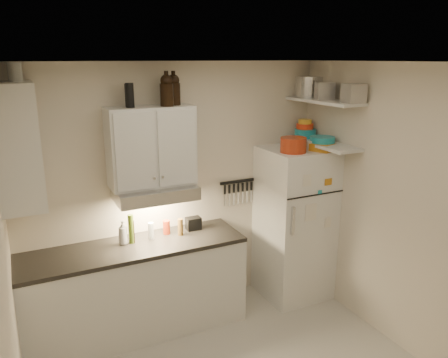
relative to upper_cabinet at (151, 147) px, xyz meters
name	(u,v)px	position (x,y,z in m)	size (l,w,h in m)	color
ceiling	(250,61)	(0.30, -1.33, 0.78)	(3.20, 3.00, 0.02)	white
back_wall	(177,191)	(0.30, 0.18, -0.53)	(3.20, 0.02, 2.60)	beige
left_wall	(4,296)	(-1.31, -1.33, -0.53)	(0.02, 3.00, 2.60)	beige
right_wall	(405,212)	(1.91, -1.33, -0.53)	(0.02, 3.00, 2.60)	beige
base_cabinet	(137,291)	(-0.25, -0.14, -1.39)	(2.10, 0.60, 0.88)	silver
countertop	(134,247)	(-0.25, -0.14, -0.93)	(2.10, 0.62, 0.04)	black
upper_cabinet	(151,147)	(0.00, 0.00, 0.00)	(0.80, 0.33, 0.75)	silver
side_cabinet	(17,146)	(-1.14, -0.14, 0.12)	(0.33, 0.55, 1.00)	silver
range_hood	(155,193)	(0.00, -0.06, -0.44)	(0.76, 0.46, 0.12)	silver
fridge	(294,223)	(1.55, -0.18, -0.98)	(0.70, 0.68, 1.70)	white
shelf_hi	(324,101)	(1.75, -0.31, 0.38)	(0.30, 0.95, 0.03)	silver
shelf_lo	(321,143)	(1.75, -0.31, -0.07)	(0.30, 0.95, 0.03)	silver
knife_strip	(238,181)	(1.00, 0.15, -0.51)	(0.42, 0.02, 0.03)	black
dutch_oven	(293,145)	(1.39, -0.32, -0.05)	(0.26, 0.26, 0.15)	#A32E13
book_stack	(321,147)	(1.69, -0.38, -0.09)	(0.18, 0.23, 0.08)	#C67B18
spice_jar	(309,146)	(1.59, -0.31, -0.08)	(0.06, 0.06, 0.10)	silver
stock_pot	(309,87)	(1.81, 0.04, 0.50)	(0.31, 0.31, 0.22)	silver
tin_a	(325,91)	(1.75, -0.31, 0.48)	(0.18, 0.16, 0.18)	#AAAAAD
tin_b	(354,93)	(1.79, -0.69, 0.48)	(0.18, 0.18, 0.18)	#AAAAAD
bowl_teal	(305,133)	(1.76, -0.01, 0.00)	(0.23, 0.23, 0.09)	teal
bowl_orange	(305,126)	(1.77, 0.02, 0.07)	(0.19, 0.19, 0.06)	red
bowl_yellow	(305,121)	(1.77, 0.02, 0.12)	(0.15, 0.15, 0.05)	yellow
plates	(322,140)	(1.73, -0.34, -0.02)	(0.26, 0.26, 0.06)	teal
growler_a	(167,90)	(0.15, -0.07, 0.52)	(0.12, 0.12, 0.29)	black
growler_b	(174,89)	(0.24, 0.00, 0.52)	(0.12, 0.12, 0.29)	black
thermos_a	(129,95)	(-0.17, 0.04, 0.48)	(0.07, 0.07, 0.20)	black
thermos_b	(130,95)	(-0.18, -0.04, 0.48)	(0.07, 0.07, 0.22)	black
side_jar	(15,72)	(-1.08, -0.05, 0.70)	(0.11, 0.11, 0.14)	silver
soap_bottle	(123,231)	(-0.33, -0.05, -0.78)	(0.10, 0.10, 0.26)	silver
pepper_mill	(180,227)	(0.24, -0.09, -0.82)	(0.05, 0.05, 0.17)	brown
oil_bottle	(131,229)	(-0.25, -0.06, -0.76)	(0.05, 0.05, 0.28)	#425816
vinegar_bottle	(132,232)	(-0.24, -0.06, -0.79)	(0.05, 0.05, 0.22)	black
clear_bottle	(151,231)	(-0.06, -0.05, -0.82)	(0.06, 0.06, 0.17)	silver
red_jar	(166,227)	(0.12, 0.00, -0.83)	(0.07, 0.07, 0.14)	#A32E13
caddy	(193,223)	(0.41, 0.00, -0.84)	(0.15, 0.11, 0.13)	black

